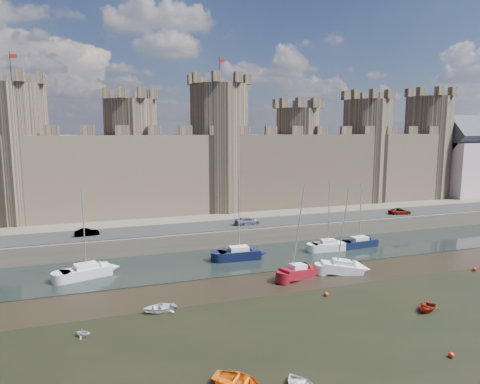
{
  "coord_description": "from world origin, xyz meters",
  "views": [
    {
      "loc": [
        -20.24,
        -28.85,
        17.38
      ],
      "look_at": [
        -2.89,
        22.0,
        9.55
      ],
      "focal_mm": 32.0,
      "sensor_mm": 36.0,
      "label": 1
    }
  ],
  "objects": [
    {
      "name": "sailboat_1",
      "position": [
        -2.37,
        23.93,
        0.86
      ],
      "size": [
        5.7,
        2.44,
        11.23
      ],
      "rotation": [
        0.0,
        0.0,
        -0.05
      ],
      "color": "black",
      "rests_on": "ground"
    },
    {
      "name": "sailboat_4",
      "position": [
        1.85,
        14.87,
        0.79
      ],
      "size": [
        5.01,
        3.28,
        10.93
      ],
      "rotation": [
        0.0,
        0.0,
        0.34
      ],
      "color": "maroon",
      "rests_on": "ground"
    },
    {
      "name": "dinghy_4",
      "position": [
        9.66,
        2.59,
        0.3
      ],
      "size": [
        3.54,
        3.24,
        0.6
      ],
      "primitive_type": "imported",
      "rotation": [
        1.57,
        0.0,
        5.24
      ],
      "color": "maroon",
      "rests_on": "ground"
    },
    {
      "name": "seaweed_patch",
      "position": [
        0.0,
        -6.0,
        0.01
      ],
      "size": [
        70.0,
        34.0,
        0.01
      ],
      "primitive_type": "cube",
      "color": "black",
      "rests_on": "ground"
    },
    {
      "name": "dinghy_0",
      "position": [
        -11.7,
        -3.29,
        0.37
      ],
      "size": [
        4.34,
        4.29,
        0.74
      ],
      "primitive_type": "imported",
      "rotation": [
        1.57,
        0.0,
        0.82
      ],
      "color": "#E75F0D",
      "rests_on": "ground"
    },
    {
      "name": "buoy_2",
      "position": [
        5.09,
        -5.02,
        0.21
      ],
      "size": [
        0.43,
        0.43,
        0.43
      ],
      "primitive_type": "sphere",
      "color": "red",
      "rests_on": "ground"
    },
    {
      "name": "quay",
      "position": [
        0.0,
        60.0,
        1.25
      ],
      "size": [
        160.0,
        60.0,
        2.5
      ],
      "primitive_type": "cube",
      "color": "#4C443A",
      "rests_on": "ground"
    },
    {
      "name": "ground",
      "position": [
        0.0,
        0.0,
        0.0
      ],
      "size": [
        160.0,
        160.0,
        0.0
      ],
      "primitive_type": "plane",
      "color": "black",
      "rests_on": "ground"
    },
    {
      "name": "car_1",
      "position": [
        -21.71,
        33.78,
        3.04
      ],
      "size": [
        3.42,
        1.55,
        1.09
      ],
      "primitive_type": "imported",
      "rotation": [
        0.0,
        0.0,
        1.69
      ],
      "color": "gray",
      "rests_on": "quay"
    },
    {
      "name": "water_channel",
      "position": [
        0.0,
        24.0,
        0.04
      ],
      "size": [
        160.0,
        12.0,
        0.08
      ],
      "primitive_type": "cube",
      "color": "black",
      "rests_on": "ground"
    },
    {
      "name": "sailboat_0",
      "position": [
        -21.76,
        23.07,
        0.82
      ],
      "size": [
        6.05,
        3.77,
        10.57
      ],
      "rotation": [
        0.0,
        0.0,
        0.3
      ],
      "color": "silver",
      "rests_on": "ground"
    },
    {
      "name": "sailboat_5",
      "position": [
        7.73,
        14.66,
        0.76
      ],
      "size": [
        5.31,
        3.27,
        10.71
      ],
      "rotation": [
        0.0,
        0.0,
        -0.29
      ],
      "color": "white",
      "rests_on": "ground"
    },
    {
      "name": "dinghy_6",
      "position": [
        -14.94,
        10.71,
        0.34
      ],
      "size": [
        3.53,
        2.72,
        0.67
      ],
      "primitive_type": "imported",
      "rotation": [
        1.57,
        0.0,
        4.84
      ],
      "color": "silver",
      "rests_on": "ground"
    },
    {
      "name": "buoy_1",
      "position": [
        2.24,
        8.9,
        0.23
      ],
      "size": [
        0.46,
        0.46,
        0.46
      ],
      "primitive_type": "sphere",
      "color": "#C63608",
      "rests_on": "ground"
    },
    {
      "name": "sailboat_3",
      "position": [
        16.71,
        24.16,
        0.75
      ],
      "size": [
        5.52,
        2.44,
        9.47
      ],
      "rotation": [
        0.0,
        0.0,
        0.06
      ],
      "color": "black",
      "rests_on": "ground"
    },
    {
      "name": "road",
      "position": [
        0.0,
        34.0,
        2.55
      ],
      "size": [
        160.0,
        7.0,
        0.1
      ],
      "primitive_type": "cube",
      "color": "black",
      "rests_on": "quay"
    },
    {
      "name": "buoy_3",
      "position": [
        23.79,
        10.08,
        0.24
      ],
      "size": [
        0.49,
        0.49,
        0.49
      ],
      "primitive_type": "sphere",
      "color": "red",
      "rests_on": "ground"
    },
    {
      "name": "car_3",
      "position": [
        30.63,
        32.4,
        3.05
      ],
      "size": [
        4.2,
        2.51,
        1.09
      ],
      "primitive_type": "imported",
      "rotation": [
        0.0,
        0.0,
        1.39
      ],
      "color": "gray",
      "rests_on": "quay"
    },
    {
      "name": "dinghy_3",
      "position": [
        -21.85,
        7.72,
        0.36
      ],
      "size": [
        1.77,
        1.7,
        0.72
      ],
      "primitive_type": "imported",
      "rotation": [
        1.57,
        0.0,
        1.05
      ],
      "color": "silver",
      "rests_on": "ground"
    },
    {
      "name": "sailboat_2",
      "position": [
        11.19,
        23.83,
        0.82
      ],
      "size": [
        4.88,
        2.25,
        10.22
      ],
      "rotation": [
        0.0,
        0.0,
        -0.09
      ],
      "color": "silver",
      "rests_on": "ground"
    },
    {
      "name": "car_2",
      "position": [
        2.22,
        33.32,
        3.11
      ],
      "size": [
        4.4,
        2.21,
        1.23
      ],
      "primitive_type": "imported",
      "rotation": [
        0.0,
        0.0,
        1.69
      ],
      "color": "gray",
      "rests_on": "quay"
    },
    {
      "name": "castle",
      "position": [
        -0.64,
        48.0,
        11.67
      ],
      "size": [
        108.5,
        11.0,
        29.0
      ],
      "color": "#42382B",
      "rests_on": "quay"
    }
  ]
}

